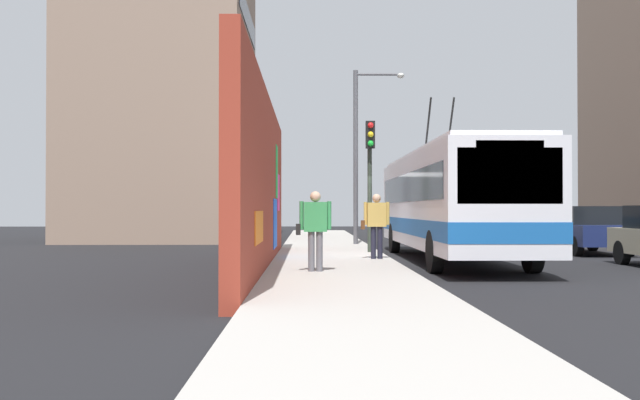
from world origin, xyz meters
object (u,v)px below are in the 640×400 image
(city_bus, at_px, (450,200))
(parked_car_red, at_px, (526,224))
(traffic_light, at_px, (370,163))
(street_lamp, at_px, (361,144))
(pedestrian_near_wall, at_px, (315,224))
(pedestrian_at_curb, at_px, (376,220))
(parked_car_navy, at_px, (585,229))

(city_bus, distance_m, parked_car_red, 11.12)
(city_bus, relative_size, traffic_light, 2.96)
(traffic_light, relative_size, street_lamp, 0.61)
(city_bus, relative_size, pedestrian_near_wall, 7.03)
(pedestrian_at_curb, height_order, traffic_light, traffic_light)
(city_bus, distance_m, pedestrian_near_wall, 6.38)
(parked_car_navy, height_order, street_lamp, street_lamp)
(parked_car_navy, xyz_separation_m, traffic_light, (-1.65, 7.35, 2.07))
(parked_car_navy, distance_m, traffic_light, 7.81)
(street_lamp, bearing_deg, pedestrian_near_wall, 170.94)
(pedestrian_near_wall, distance_m, traffic_light, 7.16)
(pedestrian_near_wall, height_order, traffic_light, traffic_light)
(parked_car_navy, distance_m, pedestrian_at_curb, 8.73)
(pedestrian_near_wall, bearing_deg, parked_car_navy, -47.44)
(pedestrian_at_curb, bearing_deg, parked_car_navy, -58.50)
(parked_car_red, bearing_deg, traffic_light, 137.68)
(city_bus, distance_m, street_lamp, 7.52)
(city_bus, xyz_separation_m, pedestrian_near_wall, (-5.00, 3.92, -0.57))
(parked_car_red, distance_m, pedestrian_near_wall, 17.38)
(pedestrian_at_curb, relative_size, street_lamp, 0.26)
(street_lamp, bearing_deg, parked_car_navy, -115.90)
(parked_car_navy, xyz_separation_m, street_lamp, (3.51, 7.23, 3.16))
(parked_car_navy, xyz_separation_m, pedestrian_near_wall, (-8.38, 9.12, 0.33))
(street_lamp, bearing_deg, pedestrian_at_curb, 178.52)
(pedestrian_near_wall, bearing_deg, parked_car_red, -31.66)
(pedestrian_near_wall, height_order, street_lamp, street_lamp)
(pedestrian_near_wall, distance_m, street_lamp, 12.36)
(parked_car_red, relative_size, pedestrian_near_wall, 2.51)
(parked_car_red, relative_size, pedestrian_at_curb, 2.47)
(pedestrian_at_curb, bearing_deg, city_bus, -62.15)
(city_bus, height_order, pedestrian_at_curb, city_bus)
(traffic_light, bearing_deg, parked_car_navy, -77.31)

